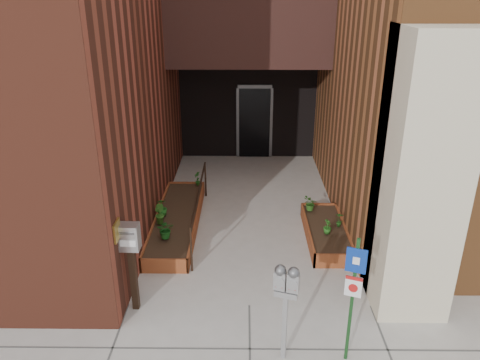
{
  "coord_description": "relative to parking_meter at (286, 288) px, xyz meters",
  "views": [
    {
      "loc": [
        -0.08,
        -6.3,
        4.89
      ],
      "look_at": [
        -0.17,
        1.8,
        1.49
      ],
      "focal_mm": 35.0,
      "sensor_mm": 36.0,
      "label": 1
    }
  ],
  "objects": [
    {
      "name": "shrub_right_c",
      "position": [
        0.88,
        4.06,
        -0.71
      ],
      "size": [
        0.39,
        0.39,
        0.32
      ],
      "primitive_type": "imported",
      "rotation": [
        0.0,
        0.0,
        4.21
      ],
      "color": "#295D1A",
      "rests_on": "planter_right"
    },
    {
      "name": "shrub_left_c",
      "position": [
        -2.32,
        3.8,
        -0.68
      ],
      "size": [
        0.24,
        0.24,
        0.38
      ],
      "primitive_type": "imported",
      "rotation": [
        0.0,
        0.0,
        3.3
      ],
      "color": "#1F631C",
      "rests_on": "planter_left"
    },
    {
      "name": "shrub_left_d",
      "position": [
        -1.72,
        5.44,
        -0.69
      ],
      "size": [
        0.23,
        0.23,
        0.35
      ],
      "primitive_type": "imported",
      "rotation": [
        0.0,
        0.0,
        4.99
      ],
      "color": "#1E5D1A",
      "rests_on": "planter_left"
    },
    {
      "name": "payment_dropbox",
      "position": [
        -2.32,
        1.07,
        -0.06
      ],
      "size": [
        0.31,
        0.24,
        1.54
      ],
      "color": "black",
      "rests_on": "ground"
    },
    {
      "name": "planter_right",
      "position": [
        1.13,
        3.34,
        -1.04
      ],
      "size": [
        0.8,
        2.2,
        0.3
      ],
      "color": "brown",
      "rests_on": "ground"
    },
    {
      "name": "sign_post",
      "position": [
        0.88,
        -0.03,
        0.02
      ],
      "size": [
        0.25,
        0.11,
        1.94
      ],
      "color": "#163D19",
      "rests_on": "ground"
    },
    {
      "name": "shrub_right_b",
      "position": [
        1.38,
        3.33,
        -0.71
      ],
      "size": [
        0.21,
        0.21,
        0.32
      ],
      "primitive_type": "imported",
      "rotation": [
        0.0,
        0.0,
        2.86
      ],
      "color": "#1D5017",
      "rests_on": "planter_right"
    },
    {
      "name": "shrub_left_b",
      "position": [
        -2.32,
        3.45,
        -0.66
      ],
      "size": [
        0.32,
        0.32,
        0.41
      ],
      "primitive_type": "imported",
      "rotation": [
        0.0,
        0.0,
        2.21
      ],
      "color": "#2B601B",
      "rests_on": "planter_left"
    },
    {
      "name": "shrub_right_a",
      "position": [
        1.09,
        3.05,
        -0.72
      ],
      "size": [
        0.21,
        0.21,
        0.29
      ],
      "primitive_type": "imported",
      "rotation": [
        0.0,
        0.0,
        1.25
      ],
      "color": "#245F1B",
      "rests_on": "planter_right"
    },
    {
      "name": "shrub_left_a",
      "position": [
        -2.09,
        2.83,
        -0.68
      ],
      "size": [
        0.36,
        0.36,
        0.37
      ],
      "primitive_type": "imported",
      "rotation": [
        0.0,
        0.0,
        0.1
      ],
      "color": "#185619",
      "rests_on": "planter_left"
    },
    {
      "name": "ground",
      "position": [
        -0.47,
        1.14,
        -1.17
      ],
      "size": [
        80.0,
        80.0,
        0.0
      ],
      "primitive_type": "plane",
      "color": "#9E9991",
      "rests_on": "ground"
    },
    {
      "name": "parking_meter",
      "position": [
        0.0,
        0.0,
        0.0
      ],
      "size": [
        0.35,
        0.21,
        1.51
      ],
      "color": "#9B9B9D",
      "rests_on": "ground"
    },
    {
      "name": "handrail",
      "position": [
        -1.52,
        3.79,
        -0.42
      ],
      "size": [
        0.04,
        3.34,
        0.9
      ],
      "color": "black",
      "rests_on": "ground"
    },
    {
      "name": "planter_left",
      "position": [
        -2.02,
        3.84,
        -1.04
      ],
      "size": [
        0.9,
        3.6,
        0.3
      ],
      "color": "brown",
      "rests_on": "ground"
    }
  ]
}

